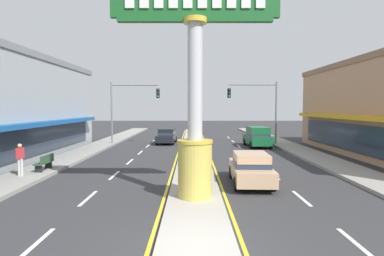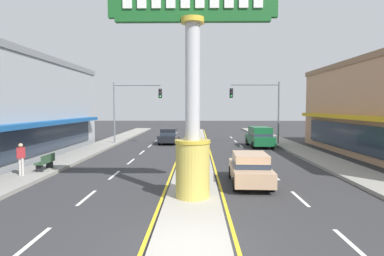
{
  "view_description": "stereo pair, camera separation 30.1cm",
  "coord_description": "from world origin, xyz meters",
  "px_view_note": "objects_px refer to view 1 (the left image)",
  "views": [
    {
      "loc": [
        -0.12,
        -8.08,
        3.73
      ],
      "look_at": [
        -0.1,
        9.24,
        2.6
      ],
      "focal_mm": 29.85,
      "sensor_mm": 36.0,
      "label": 1
    },
    {
      "loc": [
        0.18,
        -8.08,
        3.73
      ],
      "look_at": [
        -0.1,
        9.24,
        2.6
      ],
      "focal_mm": 29.85,
      "sensor_mm": 36.0,
      "label": 2
    }
  ],
  "objects_px": {
    "traffic_light_right_side": "(258,102)",
    "sedan_near_left_lane": "(250,168)",
    "district_sign": "(195,95)",
    "sedan_far_right_lane": "(166,136)",
    "pedestrian_near_kerb": "(20,158)",
    "suv_near_right_lane": "(257,136)",
    "traffic_light_left_side": "(129,102)",
    "street_bench": "(44,162)"
  },
  "relations": [
    {
      "from": "district_sign",
      "to": "suv_near_right_lane",
      "type": "distance_m",
      "value": 18.6
    },
    {
      "from": "pedestrian_near_kerb",
      "to": "traffic_light_right_side",
      "type": "bearing_deg",
      "value": 43.85
    },
    {
      "from": "district_sign",
      "to": "street_bench",
      "type": "relative_size",
      "value": 5.41
    },
    {
      "from": "suv_near_right_lane",
      "to": "sedan_far_right_lane",
      "type": "bearing_deg",
      "value": 161.91
    },
    {
      "from": "traffic_light_right_side",
      "to": "sedan_far_right_lane",
      "type": "relative_size",
      "value": 1.42
    },
    {
      "from": "sedan_near_left_lane",
      "to": "pedestrian_near_kerb",
      "type": "xyz_separation_m",
      "value": [
        -11.74,
        1.04,
        0.34
      ]
    },
    {
      "from": "sedan_far_right_lane",
      "to": "sedan_near_left_lane",
      "type": "xyz_separation_m",
      "value": [
        5.46,
        -17.44,
        0.0
      ]
    },
    {
      "from": "pedestrian_near_kerb",
      "to": "district_sign",
      "type": "bearing_deg",
      "value": -22.64
    },
    {
      "from": "district_sign",
      "to": "sedan_far_right_lane",
      "type": "bearing_deg",
      "value": 97.72
    },
    {
      "from": "district_sign",
      "to": "traffic_light_left_side",
      "type": "relative_size",
      "value": 1.4
    },
    {
      "from": "sedan_near_left_lane",
      "to": "suv_near_right_lane",
      "type": "bearing_deg",
      "value": 77.22
    },
    {
      "from": "traffic_light_left_side",
      "to": "suv_near_right_lane",
      "type": "relative_size",
      "value": 1.33
    },
    {
      "from": "traffic_light_left_side",
      "to": "suv_near_right_lane",
      "type": "xyz_separation_m",
      "value": [
        12.36,
        -1.72,
        -3.26
      ]
    },
    {
      "from": "sedan_far_right_lane",
      "to": "sedan_near_left_lane",
      "type": "height_order",
      "value": "same"
    },
    {
      "from": "traffic_light_left_side",
      "to": "street_bench",
      "type": "distance_m",
      "value": 14.41
    },
    {
      "from": "street_bench",
      "to": "sedan_far_right_lane",
      "type": "bearing_deg",
      "value": 69.16
    },
    {
      "from": "sedan_far_right_lane",
      "to": "pedestrian_near_kerb",
      "type": "bearing_deg",
      "value": -110.93
    },
    {
      "from": "traffic_light_left_side",
      "to": "sedan_near_left_lane",
      "type": "xyz_separation_m",
      "value": [
        9.05,
        -16.29,
        -3.46
      ]
    },
    {
      "from": "district_sign",
      "to": "traffic_light_left_side",
      "type": "height_order",
      "value": "district_sign"
    },
    {
      "from": "traffic_light_right_side",
      "to": "sedan_near_left_lane",
      "type": "distance_m",
      "value": 16.53
    },
    {
      "from": "traffic_light_right_side",
      "to": "sedan_near_left_lane",
      "type": "xyz_separation_m",
      "value": [
        -3.59,
        -15.76,
        -3.46
      ]
    },
    {
      "from": "traffic_light_right_side",
      "to": "street_bench",
      "type": "bearing_deg",
      "value": -138.02
    },
    {
      "from": "traffic_light_right_side",
      "to": "sedan_far_right_lane",
      "type": "distance_m",
      "value": 9.83
    },
    {
      "from": "suv_near_right_lane",
      "to": "pedestrian_near_kerb",
      "type": "distance_m",
      "value": 20.23
    },
    {
      "from": "sedan_near_left_lane",
      "to": "traffic_light_left_side",
      "type": "bearing_deg",
      "value": 119.05
    },
    {
      "from": "street_bench",
      "to": "suv_near_right_lane",
      "type": "bearing_deg",
      "value": 39.87
    },
    {
      "from": "suv_near_right_lane",
      "to": "sedan_near_left_lane",
      "type": "bearing_deg",
      "value": -102.78
    },
    {
      "from": "sedan_far_right_lane",
      "to": "sedan_near_left_lane",
      "type": "bearing_deg",
      "value": -72.6
    },
    {
      "from": "traffic_light_right_side",
      "to": "suv_near_right_lane",
      "type": "xyz_separation_m",
      "value": [
        -0.28,
        -1.19,
        -3.26
      ]
    },
    {
      "from": "sedan_far_right_lane",
      "to": "district_sign",
      "type": "bearing_deg",
      "value": -82.28
    },
    {
      "from": "district_sign",
      "to": "traffic_light_right_side",
      "type": "bearing_deg",
      "value": 71.12
    },
    {
      "from": "traffic_light_left_side",
      "to": "sedan_far_right_lane",
      "type": "xyz_separation_m",
      "value": [
        3.59,
        1.14,
        -3.46
      ]
    },
    {
      "from": "district_sign",
      "to": "sedan_far_right_lane",
      "type": "height_order",
      "value": "district_sign"
    },
    {
      "from": "district_sign",
      "to": "sedan_near_left_lane",
      "type": "xyz_separation_m",
      "value": [
        2.73,
        2.72,
        -3.43
      ]
    },
    {
      "from": "traffic_light_left_side",
      "to": "traffic_light_right_side",
      "type": "bearing_deg",
      "value": -2.42
    },
    {
      "from": "district_sign",
      "to": "suv_near_right_lane",
      "type": "bearing_deg",
      "value": 70.76
    },
    {
      "from": "district_sign",
      "to": "sedan_near_left_lane",
      "type": "bearing_deg",
      "value": 44.85
    },
    {
      "from": "traffic_light_left_side",
      "to": "district_sign",
      "type": "bearing_deg",
      "value": -71.61
    },
    {
      "from": "traffic_light_left_side",
      "to": "suv_near_right_lane",
      "type": "distance_m",
      "value": 12.89
    },
    {
      "from": "sedan_far_right_lane",
      "to": "pedestrian_near_kerb",
      "type": "distance_m",
      "value": 17.56
    },
    {
      "from": "traffic_light_right_side",
      "to": "pedestrian_near_kerb",
      "type": "xyz_separation_m",
      "value": [
        -15.32,
        -14.72,
        -3.11
      ]
    },
    {
      "from": "sedan_near_left_lane",
      "to": "pedestrian_near_kerb",
      "type": "relative_size",
      "value": 2.6
    }
  ]
}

